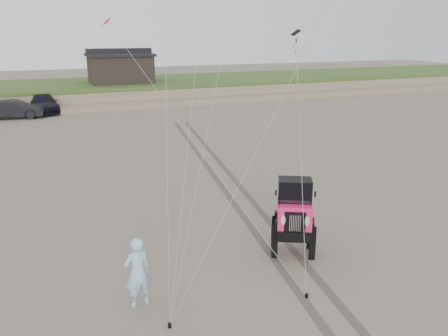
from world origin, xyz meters
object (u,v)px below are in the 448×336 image
Objects in this scene: truck_b at (14,109)px; man at (138,272)px; cabin at (120,67)px; truck_c at (44,103)px; jeep at (294,225)px.

truck_b is 2.46× the size of man.
truck_c is at bearing -144.43° from cabin.
truck_b is 29.00m from man.
truck_b is at bearing -142.24° from cabin.
cabin is at bearing -110.70° from man.
jeep is (-0.62, -35.38, -2.28)m from cabin.
cabin is at bearing -43.54° from truck_b.
truck_b is at bearing -141.33° from truck_c.
truck_c is (-7.54, -5.39, -2.47)m from cabin.
truck_c is 1.03× the size of jeep.
cabin is 12.59m from truck_b.
cabin reaches higher than jeep.
jeep reaches higher than truck_c.
truck_b is at bearing 135.62° from jeep.
truck_b is 0.89× the size of jeep.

